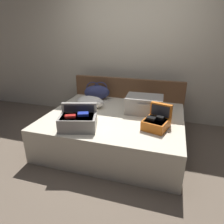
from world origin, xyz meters
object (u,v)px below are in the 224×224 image
bed (114,130)px  hard_case_small (157,121)px  pillow_near_headboard (90,102)px  hard_case_medium (78,120)px  hard_case_large (144,104)px  duffel_bag (97,92)px

bed → hard_case_small: 0.76m
bed → pillow_near_headboard: pillow_near_headboard is taller
bed → pillow_near_headboard: (-0.47, 0.20, 0.34)m
hard_case_medium → hard_case_large: bearing=31.3°
hard_case_large → hard_case_small: hard_case_small is taller
hard_case_medium → duffel_bag: (-0.19, 1.18, 0.03)m
hard_case_small → duffel_bag: (-1.16, 0.87, 0.04)m
duffel_bag → pillow_near_headboard: size_ratio=1.09×
hard_case_medium → hard_case_small: hard_case_medium is taller
hard_case_large → hard_case_medium: size_ratio=1.05×
bed → hard_case_small: bearing=-20.4°
hard_case_large → hard_case_medium: (-0.73, -0.80, -0.02)m
bed → duffel_bag: bearing=129.3°
bed → hard_case_medium: (-0.33, -0.55, 0.36)m
hard_case_large → pillow_near_headboard: 0.88m
hard_case_large → hard_case_medium: bearing=-134.9°
hard_case_large → hard_case_small: (0.24, -0.49, -0.04)m
duffel_bag → pillow_near_headboard: duffel_bag is taller
bed → hard_case_medium: hard_case_medium is taller
hard_case_small → pillow_near_headboard: (-1.11, 0.44, 0.00)m
duffel_bag → hard_case_large: bearing=-22.5°
bed → duffel_bag: 0.90m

